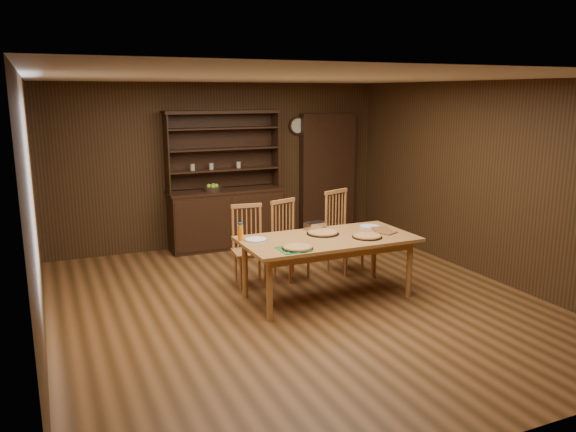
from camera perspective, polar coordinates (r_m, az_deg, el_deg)
name	(u,v)px	position (r m, az deg, el deg)	size (l,w,h in m)	color
floor	(298,304)	(6.71, 1.06, -8.89)	(6.00, 6.00, 0.00)	brown
room_shell	(299,171)	(6.32, 1.12, 4.57)	(6.00, 6.00, 6.00)	silver
china_hutch	(226,211)	(9.02, -6.34, 0.54)	(1.84, 0.52, 2.17)	black
doorway	(327,174)	(9.80, 4.00, 4.23)	(1.00, 0.18, 2.10)	black
wall_clock	(297,126)	(9.52, 0.96, 9.16)	(0.30, 0.05, 0.30)	black
dining_table	(328,243)	(6.74, 4.05, -2.78)	(2.08, 1.04, 0.75)	#B6773F
chair_left	(249,242)	(7.27, -4.02, -2.68)	(0.47, 0.45, 1.04)	#C78544
chair_center	(288,237)	(7.50, -0.04, -2.11)	(0.54, 0.52, 1.05)	#C78544
chair_right	(341,228)	(7.83, 5.41, -1.23)	(0.59, 0.57, 1.13)	#C78544
pizza_left	(298,247)	(6.21, 0.98, -3.22)	(0.35, 0.35, 0.04)	black
pizza_right	(367,236)	(6.76, 8.05, -2.03)	(0.36, 0.36, 0.04)	black
pizza_center	(323,233)	(6.87, 3.56, -1.70)	(0.40, 0.40, 0.04)	black
cooling_rack	(293,249)	(6.18, 0.54, -3.39)	(0.31, 0.31, 0.01)	#0DAF58
plate_left	(256,239)	(6.59, -3.28, -2.39)	(0.27, 0.27, 0.02)	white
plate_right	(369,226)	(7.29, 8.28, -1.05)	(0.27, 0.27, 0.02)	white
foil_dish	(315,226)	(7.08, 2.78, -1.01)	(0.24, 0.17, 0.10)	silver
juice_bottle	(241,232)	(6.56, -4.84, -1.65)	(0.06, 0.06, 0.21)	orange
pot_holder_a	(386,232)	(7.01, 9.93, -1.65)	(0.21, 0.21, 0.02)	red
pot_holder_b	(381,229)	(7.17, 9.42, -1.32)	(0.21, 0.21, 0.02)	red
fruit_bowl	(212,188)	(8.82, -7.70, 2.80)	(0.28, 0.28, 0.12)	black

